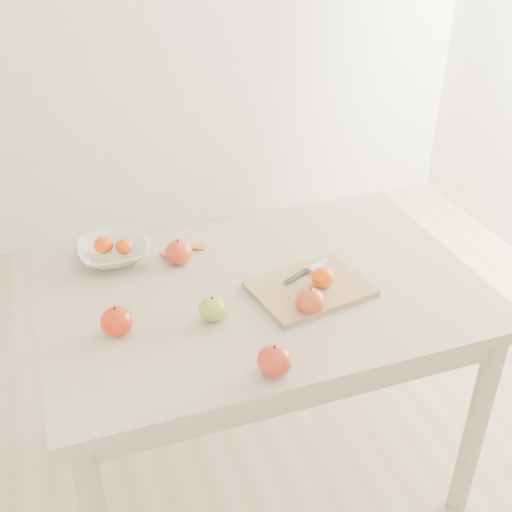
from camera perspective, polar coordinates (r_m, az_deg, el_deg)
name	(u,v)px	position (r m, az deg, el deg)	size (l,w,h in m)	color
ground	(261,469)	(2.28, 0.44, -18.40)	(3.50, 3.50, 0.00)	#C6B293
table	(262,315)	(1.83, 0.52, -5.27)	(1.20, 0.80, 0.75)	#C7B096
cutting_board	(310,289)	(1.75, 4.84, -2.90)	(0.31, 0.22, 0.02)	tan
board_tangerine	(322,277)	(1.74, 5.93, -1.90)	(0.06, 0.06, 0.05)	#E25B08
fruit_bowl	(114,252)	(1.92, -12.53, 0.38)	(0.21, 0.21, 0.05)	silver
bowl_tangerine_near	(104,245)	(1.92, -13.39, 0.97)	(0.06, 0.06, 0.05)	#E44E08
bowl_tangerine_far	(124,246)	(1.90, -11.65, 0.85)	(0.05, 0.05, 0.05)	#CF4207
orange_peel_a	(171,254)	(1.93, -7.53, 0.22)	(0.06, 0.04, 0.00)	#D1500E
orange_peel_b	(198,247)	(1.95, -5.18, 0.77)	(0.04, 0.04, 0.00)	#C35D0D
paring_knife	(316,267)	(1.81, 5.32, -1.00)	(0.16, 0.08, 0.01)	white
apple_green	(213,309)	(1.64, -3.89, -4.73)	(0.07, 0.07, 0.06)	#71A128
apple_red_d	(116,321)	(1.62, -12.30, -5.67)	(0.08, 0.08, 0.07)	#8C0907
apple_red_c	(274,361)	(1.48, 1.65, -9.27)	(0.08, 0.08, 0.07)	maroon
apple_red_a	(179,252)	(1.87, -6.90, 0.34)	(0.08, 0.08, 0.07)	maroon
apple_red_e	(310,301)	(1.66, 4.85, -4.04)	(0.08, 0.08, 0.07)	#A01717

